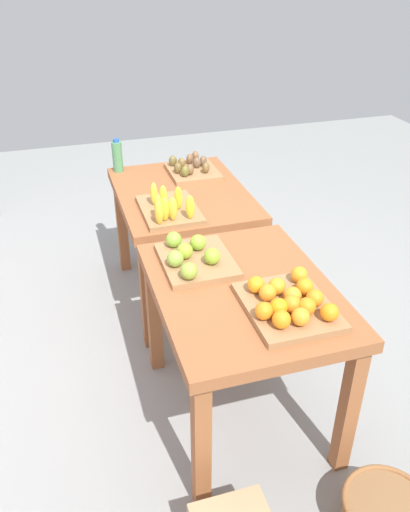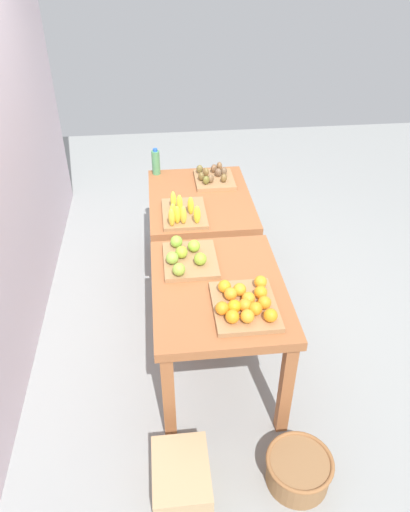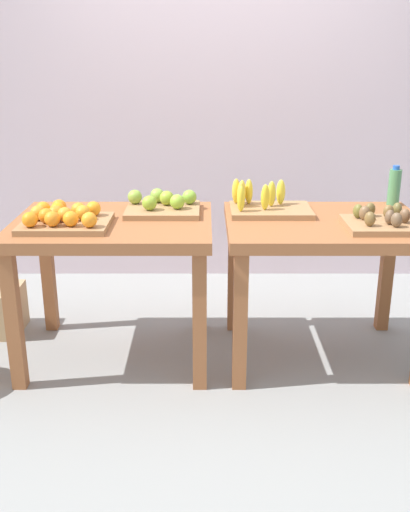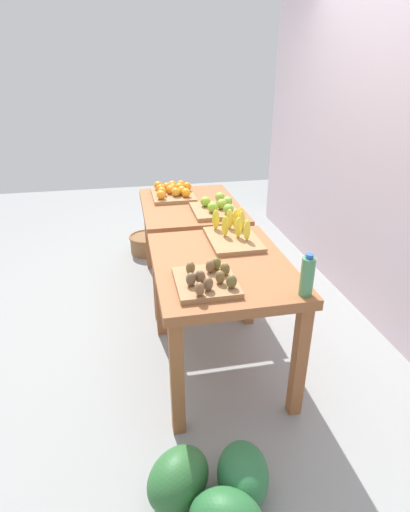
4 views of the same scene
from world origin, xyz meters
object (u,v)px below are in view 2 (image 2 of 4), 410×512
Objects in this scene: display_table_left at (218,301)px; apple_bin at (188,258)px; orange_bin at (245,303)px; display_table_right at (200,210)px; cardboard_produce_box at (182,482)px; wicker_basket at (298,469)px; banana_crate at (183,212)px; water_bottle at (156,162)px; kiwi_bin at (214,177)px; watermelon_pile at (215,209)px.

display_table_left is 2.53× the size of apple_bin.
orange_bin reaches higher than display_table_left.
apple_bin reaches higher than display_table_right.
cardboard_produce_box is at bearing 145.45° from orange_bin.
wicker_basket is (-1.06, -0.52, -0.73)m from apple_bin.
display_table_left is at bearing -169.14° from banana_crate.
water_bottle is at bearing 7.06° from apple_bin.
display_table_left is 2.36× the size of orange_bin.
kiwi_bin is (0.57, -0.30, -0.01)m from banana_crate.
banana_crate is at bearing -1.13° from apple_bin.
orange_bin is 1.10× the size of cardboard_produce_box.
water_bottle is (0.76, 0.17, 0.06)m from banana_crate.
kiwi_bin reaches higher than cardboard_produce_box.
apple_bin is 0.93× the size of banana_crate.
orange_bin is at bearing -34.55° from cardboard_produce_box.
wicker_basket is at bearing -177.87° from watermelon_pile.
banana_crate is at bearing -5.01° from cardboard_produce_box.
water_bottle reaches higher than cardboard_produce_box.
wicker_basket is (-2.19, -0.21, -0.72)m from kiwi_bin.
orange_bin is (-0.23, -0.12, 0.16)m from display_table_left.
kiwi_bin is at bearing -15.25° from apple_bin.
display_table_right is 2.36× the size of banana_crate.
cardboard_produce_box is (-0.83, 0.30, -0.53)m from display_table_left.
watermelon_pile is at bearing -49.73° from water_bottle.
orange_bin is at bearing -152.44° from display_table_left.
display_table_left is at bearing 23.38° from wicker_basket.
banana_crate is at bearing 162.19° from watermelon_pile.
orange_bin is 2.39m from watermelon_pile.
banana_crate is 1.79m from cardboard_produce_box.
apple_bin is 1.33m from water_bottle.
water_bottle is 0.61× the size of wicker_basket.
display_table_right is 2.53× the size of apple_bin.
display_table_right is at bearing -10.90° from apple_bin.
watermelon_pile is (0.93, -0.24, -0.55)m from display_table_right.
apple_bin is 1.14× the size of kiwi_bin.
watermelon_pile is 2.94m from cardboard_produce_box.
cardboard_produce_box is at bearing -179.30° from water_bottle.
banana_crate is 1.18× the size of wicker_basket.
banana_crate is 0.64m from kiwi_bin.
display_table_right is (1.12, 0.00, 0.00)m from display_table_left.
display_table_left is at bearing 27.56° from orange_bin.
display_table_right is at bearing 151.58° from kiwi_bin.
display_table_right is at bearing 10.28° from wicker_basket.
orange_bin is 1.94× the size of water_bottle.
wicker_basket is 0.94× the size of cardboard_produce_box.
kiwi_bin reaches higher than display_table_right.
cardboard_produce_box is at bearing 160.21° from display_table_left.
cardboard_produce_box is (-2.89, 0.54, 0.02)m from watermelon_pile.
water_bottle is 2.52m from cardboard_produce_box.
watermelon_pile is (0.49, -0.57, -0.77)m from water_bottle.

